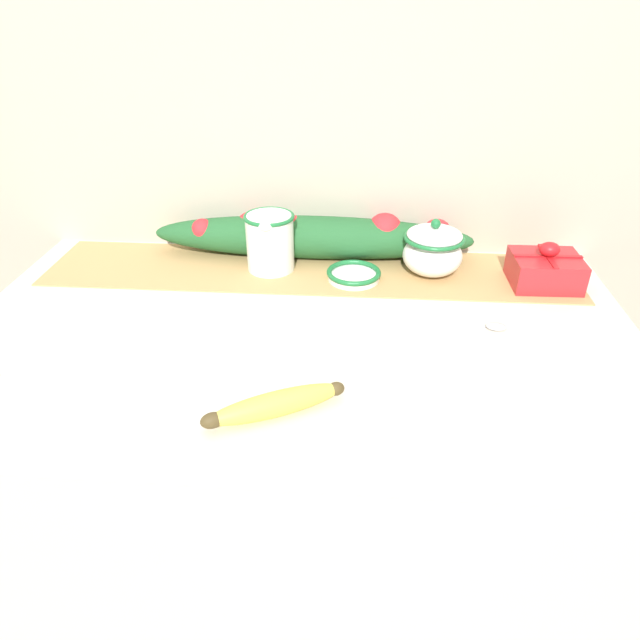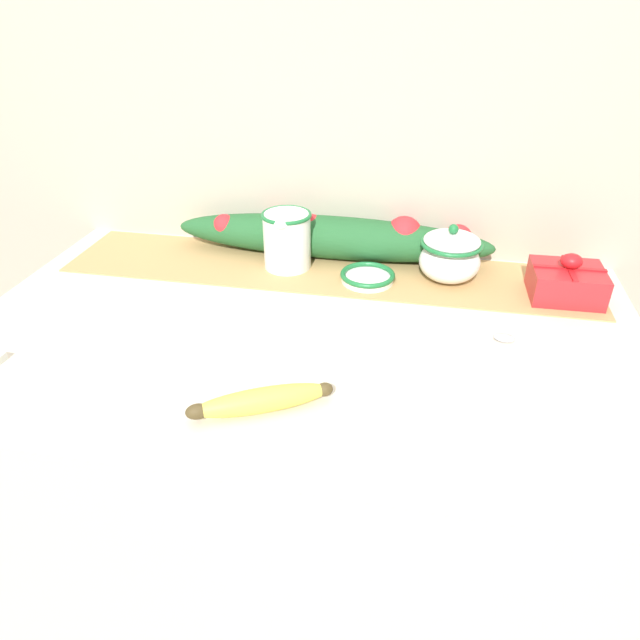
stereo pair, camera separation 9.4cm
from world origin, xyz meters
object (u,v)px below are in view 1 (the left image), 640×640
spoon (487,326)px  gift_box (545,269)px  cream_pitcher (270,240)px  sugar_bowl (433,250)px  small_dish (354,275)px  banana (275,404)px

spoon → gift_box: (0.14, 0.18, 0.03)m
cream_pitcher → sugar_bowl: 0.34m
cream_pitcher → spoon: bearing=-26.5°
small_dish → cream_pitcher: bearing=167.2°
cream_pitcher → banana: cream_pitcher is taller
banana → spoon: (0.34, 0.26, -0.01)m
banana → spoon: 0.43m
sugar_bowl → small_dish: sugar_bowl is taller
spoon → sugar_bowl: bearing=118.8°
small_dish → banana: bearing=-103.3°
cream_pitcher → small_dish: bearing=-12.8°
small_dish → gift_box: size_ratio=0.83×
spoon → gift_box: bearing=58.8°
gift_box → small_dish: bearing=-178.8°
cream_pitcher → gift_box: bearing=-3.3°
small_dish → gift_box: 0.38m
cream_pitcher → spoon: cream_pitcher is taller
cream_pitcher → small_dish: (0.18, -0.04, -0.05)m
small_dish → gift_box: gift_box is taller
gift_box → banana: bearing=-137.9°
spoon → gift_box: size_ratio=1.41×
cream_pitcher → gift_box: 0.56m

